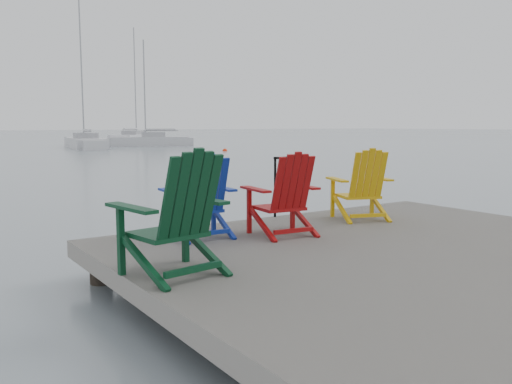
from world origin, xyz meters
TOP-DOWN VIEW (x-y plane):
  - ground at (0.00, 0.00)m, footprint 400.00×400.00m
  - dock at (0.00, 0.00)m, footprint 6.00×5.00m
  - handrail at (0.25, 2.45)m, footprint 0.48×0.04m
  - chair_green at (-2.58, 0.38)m, footprint 1.00×0.94m
  - chair_blue at (-1.59, 1.74)m, footprint 0.85×0.79m
  - chair_red at (-0.68, 1.29)m, footprint 0.88×0.82m
  - chair_yellow at (0.93, 1.56)m, footprint 0.97×0.93m
  - sailboat_near at (8.62, 40.59)m, footprint 3.74×9.29m
  - sailboat_mid at (18.07, 53.70)m, footprint 8.07×8.53m
  - sailboat_far at (14.54, 41.20)m, footprint 6.91×3.94m
  - buoy_a at (7.61, 20.25)m, footprint 0.32×0.32m
  - buoy_c at (15.23, 29.40)m, footprint 0.36×0.36m
  - buoy_d at (7.92, 38.00)m, footprint 0.37×0.37m

SIDE VIEW (x-z plane):
  - ground at x=0.00m, z-range 0.00..0.00m
  - buoy_a at x=7.61m, z-range -0.16..0.16m
  - buoy_c at x=15.23m, z-range -0.18..0.18m
  - buoy_d at x=7.92m, z-range -0.18..0.18m
  - dock at x=0.00m, z-range -0.35..1.05m
  - sailboat_mid at x=18.07m, z-range -6.03..6.74m
  - sailboat_near at x=8.62m, z-range -5.84..6.55m
  - sailboat_far at x=14.54m, z-range -4.39..5.10m
  - chair_blue at x=-1.59m, z-range 0.50..1.51m
  - chair_yellow at x=0.93m, z-range 0.50..1.52m
  - chair_red at x=-0.68m, z-range 0.50..1.52m
  - handrail at x=0.25m, z-range 0.59..1.49m
  - chair_green at x=-2.58m, z-range 0.50..1.64m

